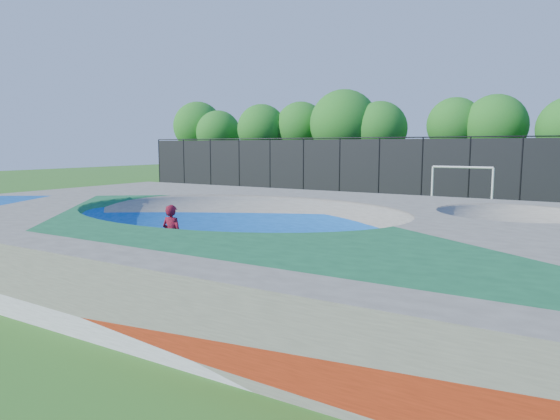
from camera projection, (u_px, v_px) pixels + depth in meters
The scene contains 7 objects.
ground at pixel (237, 256), 15.66m from camera, with size 120.00×120.00×0.00m, color #275F1A.
skate_deck at pixel (236, 232), 15.56m from camera, with size 22.00×14.00×1.50m, color gray.
skater at pixel (172, 236), 14.13m from camera, with size 0.65×0.43×1.78m, color red.
skateboard at pixel (173, 266), 14.24m from camera, with size 0.78×0.22×0.05m, color black.
soccer_goal at pixel (462, 178), 28.63m from camera, with size 3.44×0.12×2.28m.
fence at pixel (422, 166), 33.22m from camera, with size 48.09×0.09×4.04m.
treeline at pixel (434, 126), 37.42m from camera, with size 53.52×6.91×7.94m.
Camera 1 is at (9.10, -12.43, 3.41)m, focal length 32.00 mm.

